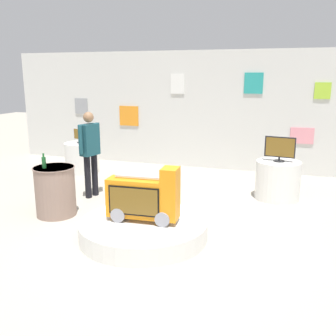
{
  "coord_description": "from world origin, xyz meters",
  "views": [
    {
      "loc": [
        1.76,
        -5.09,
        2.36
      ],
      "look_at": [
        -0.13,
        0.62,
        0.88
      ],
      "focal_mm": 41.08,
      "sensor_mm": 36.0,
      "label": 1
    }
  ],
  "objects_px": {
    "display_pedestal_center_rear": "(82,158)",
    "tv_on_center_rear": "(80,135)",
    "bottle_on_side_table": "(44,162)",
    "display_pedestal_left_rear": "(278,180)",
    "side_table_round": "(55,191)",
    "main_display_pedestal": "(143,229)",
    "shopper_browsing_near_truck": "(90,148)",
    "novelty_firetruck_tv": "(144,199)",
    "tv_on_left_rear": "(280,148)"
  },
  "relations": [
    {
      "from": "bottle_on_side_table",
      "to": "display_pedestal_left_rear",
      "type": "bearing_deg",
      "value": 31.4
    },
    {
      "from": "display_pedestal_center_rear",
      "to": "bottle_on_side_table",
      "type": "height_order",
      "value": "bottle_on_side_table"
    },
    {
      "from": "display_pedestal_left_rear",
      "to": "side_table_round",
      "type": "xyz_separation_m",
      "value": [
        -3.54,
        -2.11,
        0.06
      ]
    },
    {
      "from": "main_display_pedestal",
      "to": "display_pedestal_center_rear",
      "type": "relative_size",
      "value": 2.34
    },
    {
      "from": "side_table_round",
      "to": "bottle_on_side_table",
      "type": "xyz_separation_m",
      "value": [
        -0.1,
        -0.11,
        0.51
      ]
    },
    {
      "from": "tv_on_left_rear",
      "to": "shopper_browsing_near_truck",
      "type": "height_order",
      "value": "shopper_browsing_near_truck"
    },
    {
      "from": "main_display_pedestal",
      "to": "shopper_browsing_near_truck",
      "type": "bearing_deg",
      "value": 138.22
    },
    {
      "from": "display_pedestal_left_rear",
      "to": "side_table_round",
      "type": "height_order",
      "value": "side_table_round"
    },
    {
      "from": "display_pedestal_center_rear",
      "to": "bottle_on_side_table",
      "type": "xyz_separation_m",
      "value": [
        0.99,
        -2.81,
        0.58
      ]
    },
    {
      "from": "tv_on_left_rear",
      "to": "bottle_on_side_table",
      "type": "distance_m",
      "value": 4.26
    },
    {
      "from": "bottle_on_side_table",
      "to": "novelty_firetruck_tv",
      "type": "bearing_deg",
      "value": -9.58
    },
    {
      "from": "display_pedestal_center_rear",
      "to": "tv_on_center_rear",
      "type": "bearing_deg",
      "value": -75.81
    },
    {
      "from": "novelty_firetruck_tv",
      "to": "display_pedestal_center_rear",
      "type": "xyz_separation_m",
      "value": [
        -2.89,
        3.13,
        -0.24
      ]
    },
    {
      "from": "side_table_round",
      "to": "shopper_browsing_near_truck",
      "type": "relative_size",
      "value": 0.51
    },
    {
      "from": "tv_on_left_rear",
      "to": "novelty_firetruck_tv",
      "type": "bearing_deg",
      "value": -124.48
    },
    {
      "from": "display_pedestal_left_rear",
      "to": "side_table_round",
      "type": "distance_m",
      "value": 4.12
    },
    {
      "from": "shopper_browsing_near_truck",
      "to": "main_display_pedestal",
      "type": "bearing_deg",
      "value": -41.78
    },
    {
      "from": "display_pedestal_center_rear",
      "to": "side_table_round",
      "type": "bearing_deg",
      "value": -67.91
    },
    {
      "from": "tv_on_center_rear",
      "to": "shopper_browsing_near_truck",
      "type": "xyz_separation_m",
      "value": [
        1.16,
        -1.59,
        0.04
      ]
    },
    {
      "from": "tv_on_left_rear",
      "to": "display_pedestal_left_rear",
      "type": "bearing_deg",
      "value": 96.98
    },
    {
      "from": "novelty_firetruck_tv",
      "to": "tv_on_left_rear",
      "type": "distance_m",
      "value": 3.1
    },
    {
      "from": "display_pedestal_left_rear",
      "to": "tv_on_left_rear",
      "type": "distance_m",
      "value": 0.62
    },
    {
      "from": "display_pedestal_center_rear",
      "to": "tv_on_center_rear",
      "type": "height_order",
      "value": "tv_on_center_rear"
    },
    {
      "from": "tv_on_center_rear",
      "to": "bottle_on_side_table",
      "type": "xyz_separation_m",
      "value": [
        0.99,
        -2.8,
        0.02
      ]
    },
    {
      "from": "side_table_round",
      "to": "shopper_browsing_near_truck",
      "type": "bearing_deg",
      "value": 86.5
    },
    {
      "from": "display_pedestal_left_rear",
      "to": "tv_on_center_rear",
      "type": "distance_m",
      "value": 4.7
    },
    {
      "from": "main_display_pedestal",
      "to": "shopper_browsing_near_truck",
      "type": "xyz_separation_m",
      "value": [
        -1.71,
        1.52,
        0.84
      ]
    },
    {
      "from": "shopper_browsing_near_truck",
      "to": "tv_on_left_rear",
      "type": "bearing_deg",
      "value": 16.18
    },
    {
      "from": "display_pedestal_center_rear",
      "to": "tv_on_center_rear",
      "type": "relative_size",
      "value": 1.87
    },
    {
      "from": "side_table_round",
      "to": "shopper_browsing_near_truck",
      "type": "xyz_separation_m",
      "value": [
        0.07,
        1.1,
        0.54
      ]
    },
    {
      "from": "tv_on_left_rear",
      "to": "bottle_on_side_table",
      "type": "relative_size",
      "value": 2.28
    },
    {
      "from": "main_display_pedestal",
      "to": "display_pedestal_center_rear",
      "type": "distance_m",
      "value": 4.24
    },
    {
      "from": "display_pedestal_center_rear",
      "to": "bottle_on_side_table",
      "type": "distance_m",
      "value": 3.03
    },
    {
      "from": "tv_on_center_rear",
      "to": "side_table_round",
      "type": "relative_size",
      "value": 0.51
    },
    {
      "from": "main_display_pedestal",
      "to": "display_pedestal_left_rear",
      "type": "bearing_deg",
      "value": 55.2
    },
    {
      "from": "main_display_pedestal",
      "to": "side_table_round",
      "type": "relative_size",
      "value": 2.22
    },
    {
      "from": "display_pedestal_left_rear",
      "to": "main_display_pedestal",
      "type": "bearing_deg",
      "value": -124.8
    },
    {
      "from": "side_table_round",
      "to": "main_display_pedestal",
      "type": "bearing_deg",
      "value": -13.45
    },
    {
      "from": "tv_on_left_rear",
      "to": "tv_on_center_rear",
      "type": "relative_size",
      "value": 1.32
    },
    {
      "from": "side_table_round",
      "to": "bottle_on_side_table",
      "type": "relative_size",
      "value": 3.39
    },
    {
      "from": "display_pedestal_left_rear",
      "to": "side_table_round",
      "type": "relative_size",
      "value": 0.99
    },
    {
      "from": "novelty_firetruck_tv",
      "to": "tv_on_center_rear",
      "type": "xyz_separation_m",
      "value": [
        -2.89,
        3.12,
        0.32
      ]
    },
    {
      "from": "novelty_firetruck_tv",
      "to": "side_table_round",
      "type": "relative_size",
      "value": 1.25
    },
    {
      "from": "novelty_firetruck_tv",
      "to": "display_pedestal_center_rear",
      "type": "bearing_deg",
      "value": 132.75
    },
    {
      "from": "main_display_pedestal",
      "to": "bottle_on_side_table",
      "type": "height_order",
      "value": "bottle_on_side_table"
    },
    {
      "from": "main_display_pedestal",
      "to": "side_table_round",
      "type": "distance_m",
      "value": 1.85
    },
    {
      "from": "display_pedestal_center_rear",
      "to": "side_table_round",
      "type": "relative_size",
      "value": 0.95
    },
    {
      "from": "tv_on_center_rear",
      "to": "bottle_on_side_table",
      "type": "height_order",
      "value": "bottle_on_side_table"
    },
    {
      "from": "display_pedestal_left_rear",
      "to": "shopper_browsing_near_truck",
      "type": "xyz_separation_m",
      "value": [
        -3.47,
        -1.01,
        0.6
      ]
    },
    {
      "from": "bottle_on_side_table",
      "to": "main_display_pedestal",
      "type": "bearing_deg",
      "value": -9.52
    }
  ]
}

